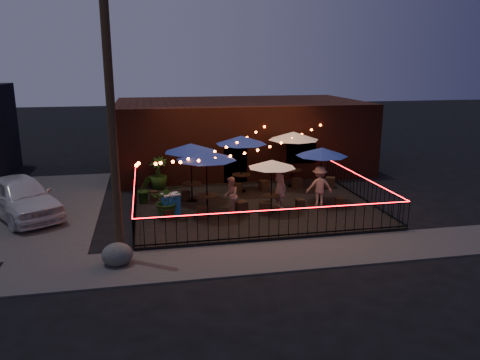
# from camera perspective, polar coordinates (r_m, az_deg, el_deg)

# --- Properties ---
(ground) EXTENTS (110.00, 110.00, 0.00)m
(ground) POSITION_cam_1_polar(r_m,az_deg,el_deg) (18.55, 3.00, -5.26)
(ground) COLOR black
(ground) RESTS_ON ground
(patio) EXTENTS (10.00, 8.00, 0.15)m
(patio) POSITION_cam_1_polar(r_m,az_deg,el_deg) (20.37, 1.60, -3.24)
(patio) COLOR black
(patio) RESTS_ON ground
(sidewalk) EXTENTS (18.00, 2.50, 0.05)m
(sidewalk) POSITION_cam_1_polar(r_m,az_deg,el_deg) (15.63, 6.00, -9.02)
(sidewalk) COLOR #3B3837
(sidewalk) RESTS_ON ground
(brick_building) EXTENTS (14.00, 8.00, 4.00)m
(brick_building) POSITION_cam_1_polar(r_m,az_deg,el_deg) (27.78, -0.08, 5.51)
(brick_building) COLOR #38170F
(brick_building) RESTS_ON ground
(utility_pole) EXTENTS (0.26, 0.26, 8.00)m
(utility_pole) POSITION_cam_1_polar(r_m,az_deg,el_deg) (14.53, -15.26, 5.13)
(utility_pole) COLOR #372316
(utility_pole) RESTS_ON ground
(fence_front) EXTENTS (10.00, 0.04, 1.04)m
(fence_front) POSITION_cam_1_polar(r_m,az_deg,el_deg) (16.51, 4.76, -5.33)
(fence_front) COLOR black
(fence_front) RESTS_ON patio
(fence_left) EXTENTS (0.04, 8.00, 1.04)m
(fence_left) POSITION_cam_1_polar(r_m,az_deg,el_deg) (19.72, -12.70, -2.39)
(fence_left) COLOR black
(fence_left) RESTS_ON patio
(fence_right) EXTENTS (0.04, 8.00, 1.04)m
(fence_right) POSITION_cam_1_polar(r_m,az_deg,el_deg) (21.85, 14.50, -0.89)
(fence_right) COLOR black
(fence_right) RESTS_ON patio
(festoon_lights) EXTENTS (10.02, 8.72, 1.32)m
(festoon_lights) POSITION_cam_1_polar(r_m,az_deg,el_deg) (19.29, -1.07, 3.27)
(festoon_lights) COLOR #FF4B12
(festoon_lights) RESTS_ON ground
(cafe_table_0) EXTENTS (3.07, 3.07, 2.66)m
(cafe_table_0) POSITION_cam_1_polar(r_m,az_deg,el_deg) (18.45, -4.12, 2.93)
(cafe_table_0) COLOR black
(cafe_table_0) RESTS_ON patio
(cafe_table_1) EXTENTS (2.89, 2.89, 2.60)m
(cafe_table_1) POSITION_cam_1_polar(r_m,az_deg,el_deg) (20.49, -6.02, 3.84)
(cafe_table_1) COLOR black
(cafe_table_1) RESTS_ON patio
(cafe_table_2) EXTENTS (2.41, 2.41, 2.18)m
(cafe_table_2) POSITION_cam_1_polar(r_m,az_deg,el_deg) (19.02, 3.90, 1.90)
(cafe_table_2) COLOR black
(cafe_table_2) RESTS_ON patio
(cafe_table_3) EXTENTS (3.24, 3.24, 2.69)m
(cafe_table_3) POSITION_cam_1_polar(r_m,az_deg,el_deg) (21.93, 0.15, 4.83)
(cafe_table_3) COLOR black
(cafe_table_3) RESTS_ON patio
(cafe_table_4) EXTENTS (2.97, 2.97, 2.47)m
(cafe_table_4) POSITION_cam_1_polar(r_m,az_deg,el_deg) (20.40, 9.93, 3.32)
(cafe_table_4) COLOR black
(cafe_table_4) RESTS_ON patio
(cafe_table_5) EXTENTS (2.71, 2.71, 2.74)m
(cafe_table_5) POSITION_cam_1_polar(r_m,az_deg,el_deg) (23.03, 6.54, 5.29)
(cafe_table_5) COLOR black
(cafe_table_5) RESTS_ON patio
(bistro_chair_0) EXTENTS (0.45, 0.45, 0.42)m
(bistro_chair_0) POSITION_cam_1_polar(r_m,az_deg,el_deg) (18.61, -8.82, -4.18)
(bistro_chair_0) COLOR black
(bistro_chair_0) RESTS_ON patio
(bistro_chair_1) EXTENTS (0.46, 0.46, 0.50)m
(bistro_chair_1) POSITION_cam_1_polar(r_m,az_deg,el_deg) (18.62, -4.69, -3.92)
(bistro_chair_1) COLOR black
(bistro_chair_1) RESTS_ON patio
(bistro_chair_2) EXTENTS (0.40, 0.40, 0.41)m
(bistro_chair_2) POSITION_cam_1_polar(r_m,az_deg,el_deg) (21.38, -10.45, -1.86)
(bistro_chair_2) COLOR black
(bistro_chair_2) RESTS_ON patio
(bistro_chair_3) EXTENTS (0.40, 0.40, 0.41)m
(bistro_chair_3) POSITION_cam_1_polar(r_m,az_deg,el_deg) (21.15, -6.61, -1.88)
(bistro_chair_3) COLOR black
(bistro_chair_3) RESTS_ON patio
(bistro_chair_4) EXTENTS (0.56, 0.56, 0.51)m
(bistro_chair_4) POSITION_cam_1_polar(r_m,az_deg,el_deg) (19.11, 0.14, -3.37)
(bistro_chair_4) COLOR black
(bistro_chair_4) RESTS_ON patio
(bistro_chair_5) EXTENTS (0.46, 0.46, 0.49)m
(bistro_chair_5) POSITION_cam_1_polar(r_m,az_deg,el_deg) (19.08, 3.04, -3.45)
(bistro_chair_5) COLOR black
(bistro_chair_5) RESTS_ON patio
(bistro_chair_6) EXTENTS (0.52, 0.52, 0.48)m
(bistro_chair_6) POSITION_cam_1_polar(r_m,az_deg,el_deg) (22.10, -0.28, -0.99)
(bistro_chair_6) COLOR black
(bistro_chair_6) RESTS_ON patio
(bistro_chair_7) EXTENTS (0.51, 0.51, 0.48)m
(bistro_chair_7) POSITION_cam_1_polar(r_m,az_deg,el_deg) (22.59, 2.91, -0.67)
(bistro_chair_7) COLOR black
(bistro_chair_7) RESTS_ON patio
(bistro_chair_8) EXTENTS (0.34, 0.34, 0.40)m
(bistro_chair_8) POSITION_cam_1_polar(r_m,az_deg,el_deg) (19.94, 7.33, -2.91)
(bistro_chair_8) COLOR black
(bistro_chair_8) RESTS_ON patio
(bistro_chair_9) EXTENTS (0.38, 0.38, 0.41)m
(bistro_chair_9) POSITION_cam_1_polar(r_m,az_deg,el_deg) (20.39, 12.02, -2.71)
(bistro_chair_9) COLOR black
(bistro_chair_9) RESTS_ON patio
(bistro_chair_10) EXTENTS (0.49, 0.49, 0.49)m
(bistro_chair_10) POSITION_cam_1_polar(r_m,az_deg,el_deg) (23.19, 6.99, -0.37)
(bistro_chair_10) COLOR black
(bistro_chair_10) RESTS_ON patio
(bistro_chair_11) EXTENTS (0.57, 0.57, 0.51)m
(bistro_chair_11) POSITION_cam_1_polar(r_m,az_deg,el_deg) (23.51, 10.97, -0.29)
(bistro_chair_11) COLOR black
(bistro_chair_11) RESTS_ON patio
(patron_a) EXTENTS (0.64, 0.78, 1.85)m
(patron_a) POSITION_cam_1_polar(r_m,az_deg,el_deg) (19.68, 4.90, -0.88)
(patron_a) COLOR #D7A895
(patron_a) RESTS_ON patio
(patron_b) EXTENTS (0.73, 0.85, 1.52)m
(patron_b) POSITION_cam_1_polar(r_m,az_deg,el_deg) (19.01, -1.14, -1.88)
(patron_b) COLOR tan
(patron_b) RESTS_ON patio
(patron_c) EXTENTS (1.20, 0.79, 1.73)m
(patron_c) POSITION_cam_1_polar(r_m,az_deg,el_deg) (20.29, 9.66, -0.74)
(patron_c) COLOR beige
(patron_c) RESTS_ON patio
(potted_shrub_a) EXTENTS (1.35, 1.20, 1.39)m
(potted_shrub_a) POSITION_cam_1_polar(r_m,az_deg,el_deg) (18.74, -8.83, -2.49)
(potted_shrub_a) COLOR #1B3A12
(potted_shrub_a) RESTS_ON patio
(potted_shrub_b) EXTENTS (0.82, 0.75, 1.21)m
(potted_shrub_b) POSITION_cam_1_polar(r_m,az_deg,el_deg) (20.96, -11.57, -1.08)
(potted_shrub_b) COLOR #1D3E12
(potted_shrub_b) RESTS_ON patio
(potted_shrub_c) EXTENTS (1.06, 1.06, 1.55)m
(potted_shrub_c) POSITION_cam_1_polar(r_m,az_deg,el_deg) (23.11, -9.92, 0.83)
(potted_shrub_c) COLOR #1A3B0E
(potted_shrub_c) RESTS_ON patio
(cooler) EXTENTS (0.79, 0.65, 0.91)m
(cooler) POSITION_cam_1_polar(r_m,az_deg,el_deg) (19.00, -8.41, -2.98)
(cooler) COLOR blue
(cooler) RESTS_ON patio
(boulder) EXTENTS (1.16, 1.08, 0.73)m
(boulder) POSITION_cam_1_polar(r_m,az_deg,el_deg) (15.16, -14.72, -8.79)
(boulder) COLOR #403F3B
(boulder) RESTS_ON ground
(car_white) EXTENTS (4.33, 5.34, 1.71)m
(car_white) POSITION_cam_1_polar(r_m,az_deg,el_deg) (20.98, -25.16, -1.87)
(car_white) COLOR silver
(car_white) RESTS_ON ground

